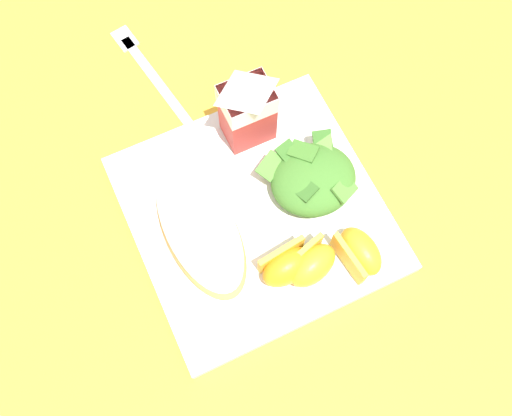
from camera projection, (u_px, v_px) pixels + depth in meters
ground at (256, 216)px, 0.68m from camera, size 3.00×3.00×0.00m
white_plate at (256, 213)px, 0.67m from camera, size 0.28×0.28×0.02m
cheesy_pizza_bread at (202, 234)px, 0.63m from camera, size 0.08×0.17×0.04m
green_salad_pile at (312, 176)px, 0.66m from camera, size 0.11×0.10×0.04m
milk_carton at (247, 107)px, 0.64m from camera, size 0.06×0.05×0.11m
orange_wedge_front at (288, 265)px, 0.62m from camera, size 0.06×0.04×0.04m
orange_wedge_middle at (311, 264)px, 0.62m from camera, size 0.07×0.05×0.04m
orange_wedge_rear at (359, 252)px, 0.62m from camera, size 0.04×0.06×0.04m
metal_fork at (148, 69)px, 0.75m from camera, size 0.05×0.19×0.01m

